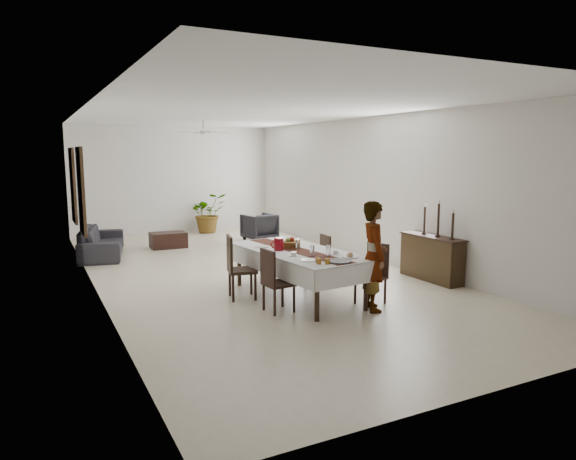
{
  "coord_description": "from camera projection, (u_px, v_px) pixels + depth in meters",
  "views": [
    {
      "loc": [
        -3.95,
        -9.41,
        2.38
      ],
      "look_at": [
        0.08,
        -1.46,
        1.05
      ],
      "focal_mm": 32.0,
      "sensor_mm": 36.0,
      "label": 1
    }
  ],
  "objects": [
    {
      "name": "mirror_frame_near",
      "position": [
        81.0,
        191.0,
        10.8
      ],
      "size": [
        0.06,
        1.05,
        1.85
      ],
      "primitive_type": "cube",
      "color": "black",
      "rests_on": "wall_left"
    },
    {
      "name": "jam_jar_b",
      "position": [
        319.0,
        261.0,
        7.41
      ],
      "size": [
        0.07,
        0.07,
        0.08
      ],
      "primitive_type": "cylinder",
      "color": "#935315",
      "rests_on": "tablecloth_top"
    },
    {
      "name": "chair_left_far_leg_br",
      "position": [
        255.0,
        287.0,
        8.37
      ],
      "size": [
        0.05,
        0.05,
        0.44
      ],
      "primitive_type": "cylinder",
      "rotation": [
        0.0,
        0.0,
        -0.21
      ],
      "color": "black",
      "rests_on": "floor"
    },
    {
      "name": "candlestick_far_base",
      "position": [
        424.0,
        233.0,
        9.84
      ],
      "size": [
        0.09,
        0.09,
        0.03
      ],
      "primitive_type": "cylinder",
      "color": "black",
      "rests_on": "sideboard_top"
    },
    {
      "name": "tablecloth_drape_right",
      "position": [
        327.0,
        256.0,
        8.83
      ],
      "size": [
        0.29,
        2.69,
        0.31
      ],
      "primitive_type": "cube",
      "rotation": [
        0.0,
        0.0,
        0.11
      ],
      "color": "silver",
      "rests_on": "dining_table_top"
    },
    {
      "name": "wall_left",
      "position": [
        91.0,
        199.0,
        8.84
      ],
      "size": [
        0.02,
        12.0,
        3.2
      ],
      "primitive_type": "cube",
      "color": "silver",
      "rests_on": "floor"
    },
    {
      "name": "serving_tray",
      "position": [
        339.0,
        261.0,
        7.56
      ],
      "size": [
        0.38,
        0.38,
        0.02
      ],
      "primitive_type": "cylinder",
      "color": "#3F4044",
      "rests_on": "tablecloth_top"
    },
    {
      "name": "chair_left_far_leg_bl",
      "position": [
        251.0,
        282.0,
        8.72
      ],
      "size": [
        0.05,
        0.05,
        0.44
      ],
      "primitive_type": "cylinder",
      "rotation": [
        0.0,
        0.0,
        -0.21
      ],
      "color": "black",
      "rests_on": "floor"
    },
    {
      "name": "teacup_left",
      "position": [
        294.0,
        254.0,
        8.0
      ],
      "size": [
        0.09,
        0.09,
        0.06
      ],
      "primitive_type": "cylinder",
      "color": "silver",
      "rests_on": "saucer_left"
    },
    {
      "name": "ceiling",
      "position": [
        250.0,
        111.0,
        9.95
      ],
      "size": [
        6.0,
        12.0,
        0.02
      ],
      "primitive_type": "cube",
      "color": "white",
      "rests_on": "wall_back"
    },
    {
      "name": "bread_near_right",
      "position": [
        350.0,
        255.0,
        7.88
      ],
      "size": [
        0.09,
        0.09,
        0.09
      ],
      "primitive_type": "sphere",
      "color": "tan",
      "rests_on": "plate_near_right"
    },
    {
      "name": "chair_right_near_back",
      "position": [
        378.0,
        259.0,
        8.24
      ],
      "size": [
        0.16,
        0.4,
        0.52
      ],
      "primitive_type": "cube",
      "rotation": [
        0.0,
        0.0,
        1.88
      ],
      "color": "black",
      "rests_on": "chair_right_near_seat"
    },
    {
      "name": "fan_blade_n",
      "position": [
        199.0,
        133.0,
        12.95
      ],
      "size": [
        0.1,
        0.55,
        0.01
      ],
      "primitive_type": "cube",
      "color": "silver",
      "rests_on": "fan_hub"
    },
    {
      "name": "fruit_basket",
      "position": [
        291.0,
        245.0,
        8.72
      ],
      "size": [
        0.31,
        0.31,
        0.1
      ],
      "primitive_type": "cylinder",
      "color": "brown",
      "rests_on": "tablecloth_top"
    },
    {
      "name": "chair_right_near_leg_br",
      "position": [
        355.0,
        291.0,
        8.18
      ],
      "size": [
        0.05,
        0.05,
        0.41
      ],
      "primitive_type": "cylinder",
      "rotation": [
        0.0,
        0.0,
        0.31
      ],
      "color": "black",
      "rests_on": "floor"
    },
    {
      "name": "wine_glass_far",
      "position": [
        298.0,
        244.0,
        8.54
      ],
      "size": [
        0.07,
        0.07,
        0.18
      ],
      "primitive_type": "cylinder",
      "color": "white",
      "rests_on": "tablecloth_top"
    },
    {
      "name": "candlestick_far_candle",
      "position": [
        425.0,
        205.0,
        9.76
      ],
      "size": [
        0.03,
        0.03,
        0.07
      ],
      "primitive_type": "cylinder",
      "color": "white",
      "rests_on": "candlestick_far_shaft"
    },
    {
      "name": "chair_right_near_leg_bl",
      "position": [
        372.0,
        295.0,
        7.95
      ],
      "size": [
        0.05,
        0.05,
        0.41
      ],
      "primitive_type": "cylinder",
      "rotation": [
        0.0,
        0.0,
        0.31
      ],
      "color": "black",
      "rests_on": "floor"
    },
    {
      "name": "sideboard_body",
      "position": [
        431.0,
        259.0,
        9.71
      ],
      "size": [
        0.37,
        1.37,
        0.82
      ],
      "primitive_type": "cube",
      "color": "black",
      "rests_on": "floor"
    },
    {
      "name": "mirror_frame_far",
      "position": [
        73.0,
        186.0,
        12.65
      ],
      "size": [
        0.06,
        1.05,
        1.85
      ],
      "primitive_type": "cube",
      "color": "black",
      "rests_on": "wall_left"
    },
    {
      "name": "floor",
      "position": [
        252.0,
        272.0,
        10.42
      ],
      "size": [
        6.0,
        12.0,
        0.0
      ],
      "primitive_type": "cube",
      "color": "beige",
      "rests_on": "ground"
    },
    {
      "name": "chair_left_far_seat",
      "position": [
        242.0,
        271.0,
        8.46
      ],
      "size": [
        0.53,
        0.53,
        0.05
      ],
      "primitive_type": "cube",
      "rotation": [
        0.0,
        0.0,
        -1.78
      ],
      "color": "black",
      "rests_on": "chair_left_far_leg_fl"
    },
    {
      "name": "plate_near_right",
      "position": [
        350.0,
        257.0,
        7.88
      ],
      "size": [
        0.25,
        0.25,
        0.02
      ],
      "primitive_type": "cylinder",
      "color": "silver",
      "rests_on": "tablecloth_top"
    },
    {
      "name": "candlestick_near_base",
      "position": [
        452.0,
        239.0,
        9.2
      ],
      "size": [
        0.09,
        0.09,
        0.03
      ],
      "primitive_type": "cylinder",
      "color": "black",
      "rests_on": "sideboard_top"
    },
    {
      "name": "fan_blade_s",
      "position": [
        208.0,
        132.0,
        12.33
      ],
      "size": [
        0.1,
        0.55,
        0.01
      ],
      "primitive_type": "cube",
      "color": "silver",
      "rests_on": "fan_hub"
    },
    {
      "name": "saucer_left",
      "position": [
        294.0,
        256.0,
        8.0
      ],
      "size": [
        0.16,
        0.16,
        0.01
      ],
      "primitive_type": "cylinder",
      "color": "white",
      "rests_on": "tablecloth_top"
    },
    {
      "name": "wall_front",
      "position": [
        496.0,
        236.0,
        4.89
      ],
      "size": [
        6.0,
        0.02,
        3.2
      ],
      "primitive_type": "cube",
      "color": "silver",
      "rests_on": "floor"
    },
    {
      "name": "candlestick_near_shaft",
      "position": [
        453.0,
        226.0,
        9.16
      ],
      "size": [
        0.05,
        0.05,
        0.46
      ],
      "primitive_type": "cylinder",
      "color": "black",
      "rests_on": "candlestick_near_base"
    },
    {
      "name": "sofa",
      "position": [
        102.0,
        242.0,
        12.03
      ],
      "size": [
        1.32,
        2.42,
        0.67
      ],
      "primitive_type": "imported",
      "rotation": [
        0.0,
        0.0,
        1.38
      ],
      "color": "#2A272D",
      "rests_on": "floor"
    },
    {
      "name": "candlestick_near_candle",
      "position": [
        453.0,
        211.0,
        9.12
      ],
      "size": [
        0.03,
        0.03,
        0.07
      ],
      "primitive_type": "cylinder",
      "color": "silver",
      "rests_on": "candlestick_near_shaft"
    },
    {
      "name": "table_runner",
      "position": [
        297.0,
        250.0,
        8.48
      ],
      "size": [
        0.64,
        2.64,
        0.0
      ],
      "primitive_type": "cube",
      "rotation": [
        0.0,
        0.0,
        0.11
      ],
      "color": "#592719",
      "rests_on": "tablecloth_top"
    },
    {
      "name": "jam_jar_c",
      "position": [
        318.0,
        260.0,
        7.52
      ],
      "size": [
        0.07,
        0.07,
        0.08
      ],
      "primitive_type": "cylinder",
      "color": "#8B5614",
      "rests_on": "tablecloth_top"
    },
    {
      "name": "chair_right_near_leg_fr",
      "position": [
        368.0,
        288.0,
        8.42
      ],
      "size": [
        0.05,
        0.05,
        0.41
      ],
      "primitive_type": "cylinder",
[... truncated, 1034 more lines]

